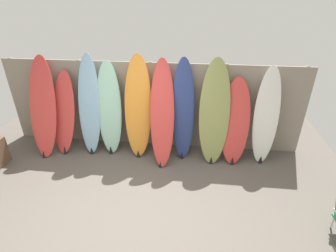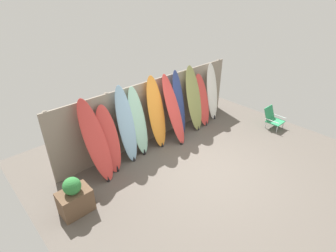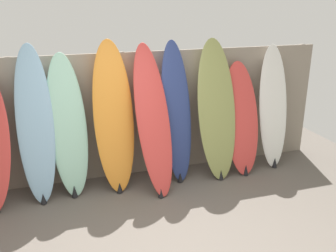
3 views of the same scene
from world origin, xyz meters
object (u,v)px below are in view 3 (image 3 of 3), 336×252
(surfboard_red_5, at_px, (153,120))
(surfboard_white_9, at_px, (273,108))
(surfboard_skyblue_2, at_px, (35,126))
(surfboard_olive_7, at_px, (217,111))
(surfboard_seafoam_3, at_px, (68,127))
(surfboard_orange_4, at_px, (114,118))
(surfboard_navy_6, at_px, (177,113))
(surfboard_red_8, at_px, (241,119))

(surfboard_red_5, xyz_separation_m, surfboard_white_9, (1.94, 0.19, -0.05))
(surfboard_skyblue_2, relative_size, surfboard_white_9, 1.07)
(surfboard_skyblue_2, distance_m, surfboard_red_5, 1.48)
(surfboard_olive_7, xyz_separation_m, surfboard_white_9, (0.97, 0.07, -0.06))
(surfboard_seafoam_3, height_order, surfboard_orange_4, surfboard_orange_4)
(surfboard_navy_6, relative_size, surfboard_red_8, 1.21)
(surfboard_navy_6, bearing_deg, surfboard_skyblue_2, -179.82)
(surfboard_navy_6, bearing_deg, surfboard_olive_7, -5.22)
(surfboard_red_5, bearing_deg, surfboard_seafoam_3, 169.63)
(surfboard_seafoam_3, relative_size, surfboard_olive_7, 0.94)
(surfboard_olive_7, bearing_deg, surfboard_seafoam_3, 177.78)
(surfboard_seafoam_3, relative_size, surfboard_orange_4, 0.93)
(surfboard_seafoam_3, height_order, surfboard_red_8, surfboard_seafoam_3)
(surfboard_skyblue_2, xyz_separation_m, surfboard_navy_6, (1.86, 0.01, -0.01))
(surfboard_skyblue_2, distance_m, surfboard_seafoam_3, 0.40)
(surfboard_red_5, bearing_deg, surfboard_red_8, 5.45)
(surfboard_white_9, bearing_deg, surfboard_seafoam_3, 179.86)
(surfboard_skyblue_2, height_order, surfboard_red_5, surfboard_skyblue_2)
(surfboard_seafoam_3, bearing_deg, surfboard_red_5, -10.37)
(surfboard_seafoam_3, bearing_deg, surfboard_olive_7, -2.22)
(surfboard_seafoam_3, height_order, surfboard_white_9, surfboard_seafoam_3)
(surfboard_red_8, bearing_deg, surfboard_red_5, -174.55)
(surfboard_red_5, bearing_deg, surfboard_skyblue_2, 173.57)
(surfboard_red_8, bearing_deg, surfboard_orange_4, 179.15)
(surfboard_orange_4, bearing_deg, surfboard_seafoam_3, 176.25)
(surfboard_orange_4, height_order, surfboard_olive_7, surfboard_orange_4)
(surfboard_skyblue_2, bearing_deg, surfboard_white_9, 0.41)
(surfboard_skyblue_2, bearing_deg, surfboard_navy_6, 0.18)
(surfboard_skyblue_2, bearing_deg, surfboard_red_8, -0.70)
(surfboard_skyblue_2, distance_m, surfboard_red_8, 2.86)
(surfboard_olive_7, bearing_deg, surfboard_navy_6, 174.78)
(surfboard_orange_4, bearing_deg, surfboard_olive_7, -1.60)
(surfboard_olive_7, distance_m, surfboard_red_8, 0.44)
(surfboard_orange_4, distance_m, surfboard_navy_6, 0.88)
(surfboard_white_9, bearing_deg, surfboard_orange_4, -179.27)
(surfboard_olive_7, relative_size, surfboard_red_8, 1.21)
(surfboard_orange_4, relative_size, surfboard_red_5, 1.03)
(surfboard_orange_4, distance_m, surfboard_olive_7, 1.47)
(surfboard_white_9, bearing_deg, surfboard_olive_7, -175.73)
(surfboard_seafoam_3, xyz_separation_m, surfboard_red_5, (1.08, -0.20, 0.05))
(surfboard_seafoam_3, bearing_deg, surfboard_navy_6, -1.02)
(surfboard_navy_6, height_order, surfboard_white_9, surfboard_navy_6)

